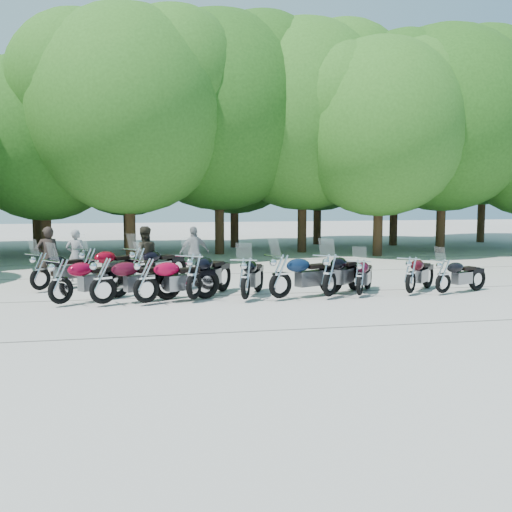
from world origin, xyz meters
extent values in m
plane|color=gray|center=(0.00, 0.00, 0.00)|extent=(90.00, 90.00, 0.00)
cylinder|color=#3A2614|center=(-7.25, 12.84, 1.65)|extent=(0.44, 0.44, 3.31)
sphere|color=#286319|center=(-7.25, 12.84, 5.32)|extent=(7.31, 7.31, 7.31)
cylinder|color=#3A2614|center=(-3.57, 11.24, 1.97)|extent=(0.44, 0.44, 3.93)
sphere|color=#357721|center=(-3.57, 11.24, 6.33)|extent=(8.70, 8.70, 8.70)
cylinder|color=#3A2614|center=(0.54, 13.09, 2.06)|extent=(0.44, 0.44, 4.13)
sphere|color=#286319|center=(0.54, 13.09, 6.64)|extent=(9.13, 9.13, 9.13)
cylinder|color=#3A2614|center=(4.61, 13.20, 2.05)|extent=(0.44, 0.44, 4.09)
sphere|color=#357721|center=(4.61, 13.20, 6.58)|extent=(9.04, 9.04, 9.04)
cylinder|color=#3A2614|center=(7.55, 10.82, 1.81)|extent=(0.44, 0.44, 3.62)
sphere|color=#357721|center=(7.55, 10.82, 5.82)|extent=(8.00, 8.00, 8.00)
cylinder|color=#3A2614|center=(11.20, 11.78, 1.99)|extent=(0.44, 0.44, 3.98)
sphere|color=#286319|center=(11.20, 11.78, 6.40)|extent=(8.79, 8.79, 8.79)
cylinder|color=#3A2614|center=(-8.29, 16.97, 1.76)|extent=(0.44, 0.44, 3.52)
sphere|color=#357721|center=(-8.29, 16.97, 5.66)|extent=(7.78, 7.78, 7.78)
cylinder|color=#3A2614|center=(-3.76, 16.43, 1.71)|extent=(0.44, 0.44, 3.42)
sphere|color=#286319|center=(-3.76, 16.43, 5.50)|extent=(7.56, 7.56, 7.56)
cylinder|color=#3A2614|center=(1.80, 16.47, 1.78)|extent=(0.44, 0.44, 3.56)
sphere|color=#286319|center=(1.80, 16.47, 5.73)|extent=(7.88, 7.88, 7.88)
cylinder|color=#3A2614|center=(6.69, 17.47, 1.88)|extent=(0.44, 0.44, 3.76)
sphere|color=#286319|center=(6.69, 17.47, 6.04)|extent=(8.31, 8.31, 8.31)
cylinder|color=#3A2614|center=(10.68, 16.09, 1.81)|extent=(0.44, 0.44, 3.63)
sphere|color=#357721|center=(10.68, 16.09, 5.83)|extent=(8.02, 8.02, 8.02)
cylinder|color=#3A2614|center=(16.61, 17.02, 2.19)|extent=(0.44, 0.44, 4.37)
sphere|color=#286319|center=(16.61, 17.02, 7.03)|extent=(9.67, 9.67, 9.67)
imported|color=black|center=(-5.98, 4.09, 0.93)|extent=(0.77, 0.61, 1.86)
imported|color=black|center=(-3.09, 3.80, 0.93)|extent=(0.97, 0.79, 1.85)
imported|color=gray|center=(-1.41, 5.04, 0.88)|extent=(1.11, 0.67, 1.76)
imported|color=gray|center=(-5.26, 5.15, 0.86)|extent=(0.63, 0.42, 1.71)
camera|label=1|loc=(-3.27, -15.00, 2.86)|focal=42.00mm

